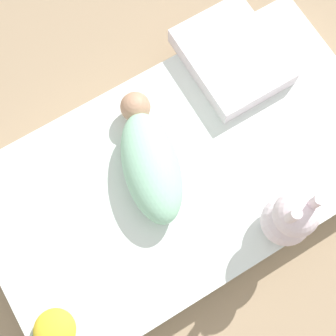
{
  "coord_description": "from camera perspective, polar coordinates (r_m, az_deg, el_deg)",
  "views": [
    {
      "loc": [
        0.27,
        0.34,
        1.79
      ],
      "look_at": [
        0.05,
        -0.02,
        0.23
      ],
      "focal_mm": 50.0,
      "sensor_mm": 36.0,
      "label": 1
    }
  ],
  "objects": [
    {
      "name": "pillow",
      "position": [
        1.81,
        7.79,
        13.27
      ],
      "size": [
        0.32,
        0.4,
        0.08
      ],
      "color": "white",
      "rests_on": "bed_mattress"
    },
    {
      "name": "turtle_plush",
      "position": [
        1.62,
        -13.89,
        -18.79
      ],
      "size": [
        0.18,
        0.14,
        0.08
      ],
      "color": "yellow",
      "rests_on": "bed_mattress"
    },
    {
      "name": "ground_plane",
      "position": [
        1.84,
        1.76,
        -1.72
      ],
      "size": [
        12.0,
        12.0,
        0.0
      ],
      "primitive_type": "plane",
      "color": "#9E8466"
    },
    {
      "name": "bunny_plush",
      "position": [
        1.54,
        14.63,
        -5.96
      ],
      "size": [
        0.16,
        0.16,
        0.35
      ],
      "color": "silver",
      "rests_on": "bed_mattress"
    },
    {
      "name": "swaddled_baby",
      "position": [
        1.59,
        -2.23,
        0.79
      ],
      "size": [
        0.3,
        0.5,
        0.16
      ],
      "rotation": [
        0.0,
        0.0,
        4.43
      ],
      "color": "#99D6B2",
      "rests_on": "bed_mattress"
    },
    {
      "name": "bed_mattress",
      "position": [
        1.76,
        1.85,
        -1.02
      ],
      "size": [
        1.47,
        0.81,
        0.18
      ],
      "color": "white",
      "rests_on": "ground_plane"
    }
  ]
}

